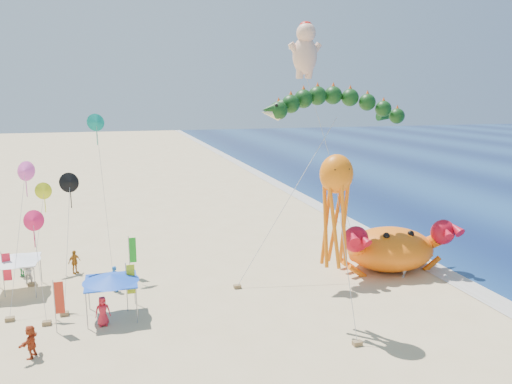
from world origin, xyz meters
TOP-DOWN VIEW (x-y plane):
  - ground at (0.00, 0.00)m, footprint 320.00×320.00m
  - foam_strip at (12.00, 0.00)m, footprint 320.00×320.00m
  - crab_inflatable at (8.52, 0.73)m, footprint 9.26×5.74m
  - dragon_kite at (4.58, 3.19)m, footprint 14.76×5.03m
  - cherub_kite at (4.90, 10.34)m, footprint 4.46×6.35m
  - octopus_kite at (0.16, -6.81)m, footprint 1.92×3.68m
  - canopy_blue at (-12.33, -1.92)m, footprint 3.38×3.38m
  - canopy_white at (-18.74, 3.81)m, footprint 3.49×3.49m
  - feather_flags at (-14.07, 0.70)m, footprint 8.81×7.97m
  - beachgoers at (-14.41, 1.50)m, footprint 28.42×14.37m
  - small_kites at (-15.65, 3.68)m, footprint 5.86×11.56m

SIDE VIEW (x-z plane):
  - ground at x=0.00m, z-range 0.00..0.00m
  - foam_strip at x=12.00m, z-range 0.01..0.01m
  - beachgoers at x=-14.41m, z-range -0.05..1.84m
  - crab_inflatable at x=8.52m, z-range -0.24..3.82m
  - feather_flags at x=-14.07m, z-range 0.41..3.61m
  - canopy_blue at x=-12.33m, z-range 1.09..3.79m
  - canopy_white at x=-18.74m, z-range 1.09..3.79m
  - small_kites at x=-15.65m, z-range 1.13..13.21m
  - octopus_kite at x=0.16m, z-range 2.37..12.55m
  - dragon_kite at x=4.58m, z-range 5.48..19.11m
  - cherub_kite at x=4.90m, z-range 7.51..27.19m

